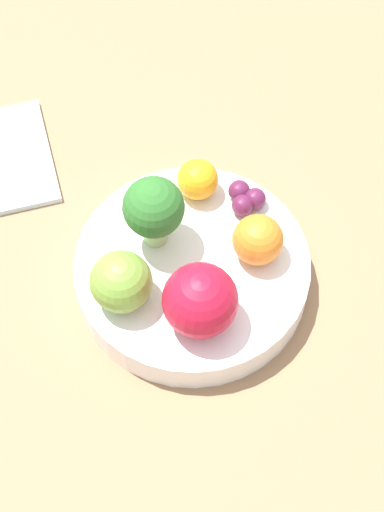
{
  "coord_description": "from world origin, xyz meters",
  "views": [
    {
      "loc": [
        -0.28,
        0.2,
        0.64
      ],
      "look_at": [
        0.0,
        0.0,
        0.06
      ],
      "focal_mm": 60.0,
      "sensor_mm": 36.0,
      "label": 1
    }
  ],
  "objects_px": {
    "apple_green": "(121,282)",
    "orange_front": "(258,240)",
    "broccoli": "(154,209)",
    "grape_cluster": "(246,198)",
    "apple_red": "(200,300)",
    "bowl": "(192,272)",
    "orange_back": "(198,179)"
  },
  "relations": [
    {
      "from": "bowl",
      "to": "orange_back",
      "type": "bearing_deg",
      "value": -39.23
    },
    {
      "from": "bowl",
      "to": "broccoli",
      "type": "distance_m",
      "value": 0.07
    },
    {
      "from": "orange_front",
      "to": "orange_back",
      "type": "height_order",
      "value": "orange_front"
    },
    {
      "from": "apple_green",
      "to": "grape_cluster",
      "type": "relative_size",
      "value": 1.5
    },
    {
      "from": "apple_green",
      "to": "bowl",
      "type": "bearing_deg",
      "value": -95.17
    },
    {
      "from": "apple_red",
      "to": "grape_cluster",
      "type": "distance_m",
      "value": 0.11
    },
    {
      "from": "orange_front",
      "to": "broccoli",
      "type": "bearing_deg",
      "value": 44.47
    },
    {
      "from": "broccoli",
      "to": "grape_cluster",
      "type": "relative_size",
      "value": 2.14
    },
    {
      "from": "bowl",
      "to": "apple_red",
      "type": "bearing_deg",
      "value": 151.5
    },
    {
      "from": "apple_red",
      "to": "apple_green",
      "type": "xyz_separation_m",
      "value": [
        0.05,
        0.04,
        -0.0
      ]
    },
    {
      "from": "apple_red",
      "to": "apple_green",
      "type": "relative_size",
      "value": 1.19
    },
    {
      "from": "broccoli",
      "to": "apple_red",
      "type": "height_order",
      "value": "broccoli"
    },
    {
      "from": "apple_red",
      "to": "orange_back",
      "type": "bearing_deg",
      "value": -34.74
    },
    {
      "from": "broccoli",
      "to": "apple_green",
      "type": "bearing_deg",
      "value": 120.72
    },
    {
      "from": "apple_green",
      "to": "grape_cluster",
      "type": "height_order",
      "value": "apple_green"
    },
    {
      "from": "grape_cluster",
      "to": "broccoli",
      "type": "bearing_deg",
      "value": 78.61
    },
    {
      "from": "bowl",
      "to": "apple_red",
      "type": "xyz_separation_m",
      "value": [
        -0.04,
        0.02,
        0.04
      ]
    },
    {
      "from": "broccoli",
      "to": "orange_front",
      "type": "height_order",
      "value": "broccoli"
    },
    {
      "from": "grape_cluster",
      "to": "orange_back",
      "type": "bearing_deg",
      "value": 35.94
    },
    {
      "from": "apple_green",
      "to": "orange_front",
      "type": "bearing_deg",
      "value": -104.64
    },
    {
      "from": "broccoli",
      "to": "orange_back",
      "type": "bearing_deg",
      "value": -71.95
    },
    {
      "from": "bowl",
      "to": "orange_front",
      "type": "bearing_deg",
      "value": -115.92
    },
    {
      "from": "grape_cluster",
      "to": "apple_red",
      "type": "bearing_deg",
      "value": 124.77
    },
    {
      "from": "orange_front",
      "to": "orange_back",
      "type": "relative_size",
      "value": 1.19
    },
    {
      "from": "broccoli",
      "to": "orange_front",
      "type": "xyz_separation_m",
      "value": [
        -0.06,
        -0.06,
        -0.02
      ]
    },
    {
      "from": "bowl",
      "to": "orange_front",
      "type": "distance_m",
      "value": 0.06
    },
    {
      "from": "apple_red",
      "to": "orange_front",
      "type": "relative_size",
      "value": 1.41
    },
    {
      "from": "orange_back",
      "to": "grape_cluster",
      "type": "xyz_separation_m",
      "value": [
        -0.03,
        -0.02,
        -0.01
      ]
    },
    {
      "from": "orange_front",
      "to": "apple_green",
      "type": "bearing_deg",
      "value": 75.36
    },
    {
      "from": "orange_back",
      "to": "grape_cluster",
      "type": "distance_m",
      "value": 0.04
    },
    {
      "from": "broccoli",
      "to": "apple_green",
      "type": "height_order",
      "value": "broccoli"
    },
    {
      "from": "bowl",
      "to": "broccoli",
      "type": "height_order",
      "value": "broccoli"
    }
  ]
}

